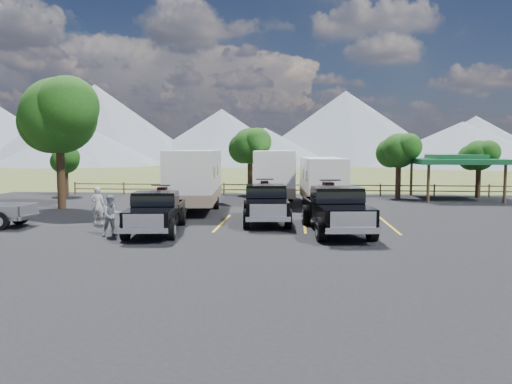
# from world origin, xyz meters

# --- Properties ---
(ground) EXTENTS (320.00, 320.00, 0.00)m
(ground) POSITION_xyz_m (0.00, 0.00, 0.00)
(ground) COLOR #4E5B26
(ground) RESTS_ON ground
(asphalt_lot) EXTENTS (44.00, 34.00, 0.04)m
(asphalt_lot) POSITION_xyz_m (0.00, 3.00, 0.02)
(asphalt_lot) COLOR black
(asphalt_lot) RESTS_ON ground
(stall_lines) EXTENTS (12.12, 5.50, 0.01)m
(stall_lines) POSITION_xyz_m (0.00, 4.00, 0.04)
(stall_lines) COLOR yellow
(stall_lines) RESTS_ON asphalt_lot
(tree_big_nw) EXTENTS (5.54, 5.18, 7.84)m
(tree_big_nw) POSITION_xyz_m (-12.55, 9.03, 5.60)
(tree_big_nw) COLOR black
(tree_big_nw) RESTS_ON ground
(tree_ne_a) EXTENTS (3.11, 2.92, 4.76)m
(tree_ne_a) POSITION_xyz_m (8.97, 17.01, 3.48)
(tree_ne_a) COLOR black
(tree_ne_a) RESTS_ON ground
(tree_ne_b) EXTENTS (2.77, 2.59, 4.27)m
(tree_ne_b) POSITION_xyz_m (14.98, 18.01, 3.13)
(tree_ne_b) COLOR black
(tree_ne_b) RESTS_ON ground
(tree_north) EXTENTS (3.46, 3.24, 5.25)m
(tree_north) POSITION_xyz_m (-2.03, 19.02, 3.83)
(tree_north) COLOR black
(tree_north) RESTS_ON ground
(tree_nw_small) EXTENTS (2.59, 2.43, 3.85)m
(tree_nw_small) POSITION_xyz_m (-16.02, 17.01, 2.78)
(tree_nw_small) COLOR black
(tree_nw_small) RESTS_ON ground
(rail_fence) EXTENTS (36.12, 0.12, 1.00)m
(rail_fence) POSITION_xyz_m (2.00, 18.50, 0.61)
(rail_fence) COLOR brown
(rail_fence) RESTS_ON ground
(pavilion) EXTENTS (6.20, 6.20, 3.22)m
(pavilion) POSITION_xyz_m (13.00, 17.00, 2.79)
(pavilion) COLOR brown
(pavilion) RESTS_ON ground
(mountain_range) EXTENTS (209.00, 71.00, 20.00)m
(mountain_range) POSITION_xyz_m (-7.63, 105.98, 7.87)
(mountain_range) COLOR gray
(mountain_range) RESTS_ON ground
(rig_left) EXTENTS (2.58, 6.09, 1.98)m
(rig_left) POSITION_xyz_m (-4.47, 1.26, 0.99)
(rig_left) COLOR black
(rig_left) RESTS_ON asphalt_lot
(rig_center) EXTENTS (2.65, 6.35, 2.07)m
(rig_center) POSITION_xyz_m (0.08, 4.64, 1.04)
(rig_center) COLOR black
(rig_center) RESTS_ON asphalt_lot
(rig_right) EXTENTS (2.93, 6.81, 2.21)m
(rig_right) POSITION_xyz_m (3.30, 1.86, 1.10)
(rig_right) COLOR black
(rig_right) RESTS_ON asphalt_lot
(trailer_left) EXTENTS (3.30, 10.11, 3.50)m
(trailer_left) POSITION_xyz_m (-4.33, 8.98, 1.87)
(trailer_left) COLOR white
(trailer_left) RESTS_ON asphalt_lot
(trailer_center) EXTENTS (3.06, 10.00, 3.46)m
(trailer_center) POSITION_xyz_m (0.05, 13.89, 1.85)
(trailer_center) COLOR white
(trailer_center) RESTS_ON asphalt_lot
(trailer_right) EXTENTS (2.72, 8.78, 3.04)m
(trailer_right) POSITION_xyz_m (3.20, 11.22, 1.63)
(trailer_right) COLOR white
(trailer_right) RESTS_ON asphalt_lot
(person_a) EXTENTS (0.66, 0.44, 1.81)m
(person_a) POSITION_xyz_m (-7.88, 3.17, 0.94)
(person_a) COLOR #BEBEBE
(person_a) RESTS_ON asphalt_lot
(person_b) EXTENTS (1.06, 1.01, 1.72)m
(person_b) POSITION_xyz_m (-6.03, 0.06, 0.90)
(person_b) COLOR gray
(person_b) RESTS_ON asphalt_lot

